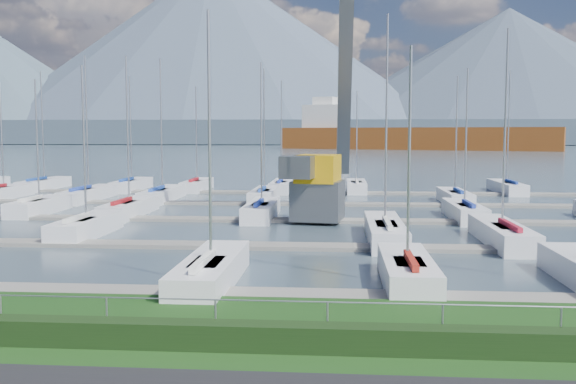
# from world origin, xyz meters

# --- Properties ---
(water) EXTENTS (800.00, 540.00, 0.20)m
(water) POSITION_xyz_m (0.00, 260.00, -0.40)
(water) COLOR #3B4C57
(hedge) EXTENTS (80.00, 0.70, 0.70)m
(hedge) POSITION_xyz_m (0.00, -0.40, 0.35)
(hedge) COLOR black
(hedge) RESTS_ON grass
(fence) EXTENTS (80.00, 0.04, 0.04)m
(fence) POSITION_xyz_m (0.00, 0.00, 1.20)
(fence) COLOR #96999E
(fence) RESTS_ON grass
(foothill) EXTENTS (900.00, 80.00, 12.00)m
(foothill) POSITION_xyz_m (0.00, 330.00, 6.00)
(foothill) COLOR #3E4D5B
(foothill) RESTS_ON water
(mountains) EXTENTS (1190.00, 360.00, 115.00)m
(mountains) POSITION_xyz_m (7.35, 404.62, 46.68)
(mountains) COLOR #3D4859
(mountains) RESTS_ON water
(docks) EXTENTS (90.00, 41.60, 0.25)m
(docks) POSITION_xyz_m (0.00, 26.00, -0.22)
(docks) COLOR gray
(docks) RESTS_ON water
(crane) EXTENTS (4.79, 13.36, 22.35)m
(crane) POSITION_xyz_m (1.35, 26.89, 5.33)
(crane) COLOR slate
(crane) RESTS_ON water
(cargo_ship_mid) EXTENTS (98.39, 50.47, 21.50)m
(cargo_ship_mid) POSITION_xyz_m (25.44, 217.64, 3.55)
(cargo_ship_mid) COLOR brown
(cargo_ship_mid) RESTS_ON water
(sailboat_fleet) EXTENTS (75.90, 49.77, 12.88)m
(sailboat_fleet) POSITION_xyz_m (-2.25, 29.20, 5.33)
(sailboat_fleet) COLOR maroon
(sailboat_fleet) RESTS_ON water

